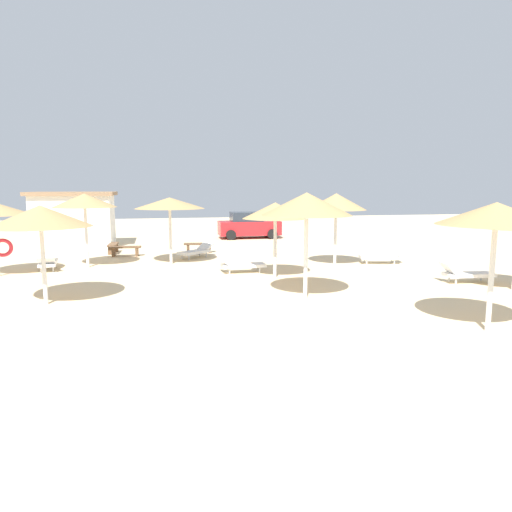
{
  "coord_description": "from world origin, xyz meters",
  "views": [
    {
      "loc": [
        -3.0,
        -10.82,
        3.31
      ],
      "look_at": [
        0.0,
        3.0,
        1.2
      ],
      "focal_mm": 32.36,
      "sensor_mm": 36.0,
      "label": 1
    }
  ],
  "objects_px": {
    "parasol_1": "(336,202)",
    "parasol_2": "(85,201)",
    "lounger_2": "(48,262)",
    "lounger_3": "(196,251)",
    "parasol_8": "(307,204)",
    "bench_2": "(125,249)",
    "parasol_7": "(496,214)",
    "lounger_0": "(240,265)",
    "beach_cabana": "(75,219)",
    "lounger_1": "(383,256)",
    "parked_car": "(249,226)",
    "bench_1": "(113,246)",
    "parasol_5": "(40,216)",
    "parasol_3": "(170,203)",
    "parasol_0": "(275,211)",
    "lounger_4": "(465,273)",
    "bench_0": "(199,246)"
  },
  "relations": [
    {
      "from": "parasol_3",
      "to": "bench_1",
      "type": "bearing_deg",
      "value": 124.87
    },
    {
      "from": "parasol_7",
      "to": "beach_cabana",
      "type": "relative_size",
      "value": 0.66
    },
    {
      "from": "parasol_7",
      "to": "parked_car",
      "type": "bearing_deg",
      "value": 94.24
    },
    {
      "from": "parasol_5",
      "to": "parasol_0",
      "type": "bearing_deg",
      "value": 18.07
    },
    {
      "from": "lounger_3",
      "to": "bench_1",
      "type": "xyz_separation_m",
      "value": [
        -3.99,
        2.38,
        0.03
      ]
    },
    {
      "from": "lounger_1",
      "to": "bench_1",
      "type": "xyz_separation_m",
      "value": [
        -11.84,
        5.84,
        0.03
      ]
    },
    {
      "from": "parasol_8",
      "to": "lounger_3",
      "type": "distance_m",
      "value": 9.57
    },
    {
      "from": "parasol_1",
      "to": "bench_1",
      "type": "height_order",
      "value": "parasol_1"
    },
    {
      "from": "bench_1",
      "to": "lounger_4",
      "type": "bearing_deg",
      "value": -38.8
    },
    {
      "from": "parasol_0",
      "to": "lounger_2",
      "type": "height_order",
      "value": "parasol_0"
    },
    {
      "from": "lounger_1",
      "to": "bench_1",
      "type": "bearing_deg",
      "value": 153.75
    },
    {
      "from": "parasol_1",
      "to": "lounger_2",
      "type": "distance_m",
      "value": 12.04
    },
    {
      "from": "parasol_1",
      "to": "parked_car",
      "type": "xyz_separation_m",
      "value": [
        -1.46,
        11.4,
        -1.89
      ]
    },
    {
      "from": "lounger_0",
      "to": "beach_cabana",
      "type": "distance_m",
      "value": 12.62
    },
    {
      "from": "parasol_8",
      "to": "bench_1",
      "type": "xyz_separation_m",
      "value": [
        -6.48,
        11.27,
        -2.47
      ]
    },
    {
      "from": "parasol_1",
      "to": "parasol_2",
      "type": "relative_size",
      "value": 1.0
    },
    {
      "from": "parasol_8",
      "to": "bench_1",
      "type": "relative_size",
      "value": 2.09
    },
    {
      "from": "parasol_0",
      "to": "lounger_0",
      "type": "relative_size",
      "value": 1.46
    },
    {
      "from": "parasol_5",
      "to": "parked_car",
      "type": "bearing_deg",
      "value": 60.1
    },
    {
      "from": "lounger_1",
      "to": "bench_2",
      "type": "xyz_separation_m",
      "value": [
        -11.17,
        4.59,
        0.03
      ]
    },
    {
      "from": "lounger_1",
      "to": "parked_car",
      "type": "height_order",
      "value": "parked_car"
    },
    {
      "from": "lounger_0",
      "to": "lounger_4",
      "type": "relative_size",
      "value": 0.99
    },
    {
      "from": "parasol_3",
      "to": "parasol_8",
      "type": "relative_size",
      "value": 0.95
    },
    {
      "from": "lounger_0",
      "to": "bench_2",
      "type": "distance_m",
      "value": 7.16
    },
    {
      "from": "parasol_7",
      "to": "lounger_1",
      "type": "relative_size",
      "value": 1.51
    },
    {
      "from": "parasol_8",
      "to": "lounger_2",
      "type": "relative_size",
      "value": 1.61
    },
    {
      "from": "lounger_3",
      "to": "bench_2",
      "type": "height_order",
      "value": "lounger_3"
    },
    {
      "from": "parasol_0",
      "to": "bench_2",
      "type": "distance_m",
      "value": 9.07
    },
    {
      "from": "parasol_1",
      "to": "lounger_3",
      "type": "distance_m",
      "value": 7.03
    },
    {
      "from": "lounger_3",
      "to": "bench_1",
      "type": "relative_size",
      "value": 1.21
    },
    {
      "from": "lounger_1",
      "to": "lounger_2",
      "type": "height_order",
      "value": "lounger_1"
    },
    {
      "from": "parasol_8",
      "to": "beach_cabana",
      "type": "distance_m",
      "value": 17.06
    },
    {
      "from": "parked_car",
      "to": "lounger_3",
      "type": "bearing_deg",
      "value": -117.71
    },
    {
      "from": "lounger_1",
      "to": "parasol_7",
      "type": "bearing_deg",
      "value": -103.23
    },
    {
      "from": "parasol_0",
      "to": "bench_1",
      "type": "bearing_deg",
      "value": 128.93
    },
    {
      "from": "parked_car",
      "to": "parasol_7",
      "type": "bearing_deg",
      "value": -85.76
    },
    {
      "from": "parasol_8",
      "to": "lounger_4",
      "type": "distance_m",
      "value": 6.79
    },
    {
      "from": "parasol_8",
      "to": "lounger_1",
      "type": "distance_m",
      "value": 8.03
    },
    {
      "from": "bench_0",
      "to": "bench_1",
      "type": "relative_size",
      "value": 1.02
    },
    {
      "from": "parasol_0",
      "to": "lounger_1",
      "type": "relative_size",
      "value": 1.41
    },
    {
      "from": "parasol_2",
      "to": "parasol_7",
      "type": "bearing_deg",
      "value": -47.11
    },
    {
      "from": "bench_1",
      "to": "parasol_2",
      "type": "bearing_deg",
      "value": -99.31
    },
    {
      "from": "lounger_3",
      "to": "bench_2",
      "type": "distance_m",
      "value": 3.52
    },
    {
      "from": "parasol_8",
      "to": "lounger_0",
      "type": "distance_m",
      "value": 5.36
    },
    {
      "from": "parasol_3",
      "to": "lounger_0",
      "type": "xyz_separation_m",
      "value": [
        2.57,
        -2.72,
        -2.31
      ]
    },
    {
      "from": "lounger_2",
      "to": "parked_car",
      "type": "bearing_deg",
      "value": 44.07
    },
    {
      "from": "parasol_7",
      "to": "lounger_3",
      "type": "relative_size",
      "value": 1.62
    },
    {
      "from": "parasol_0",
      "to": "parasol_2",
      "type": "distance_m",
      "value": 8.06
    },
    {
      "from": "parasol_1",
      "to": "parasol_5",
      "type": "relative_size",
      "value": 1.09
    },
    {
      "from": "lounger_2",
      "to": "lounger_3",
      "type": "height_order",
      "value": "lounger_2"
    }
  ]
}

